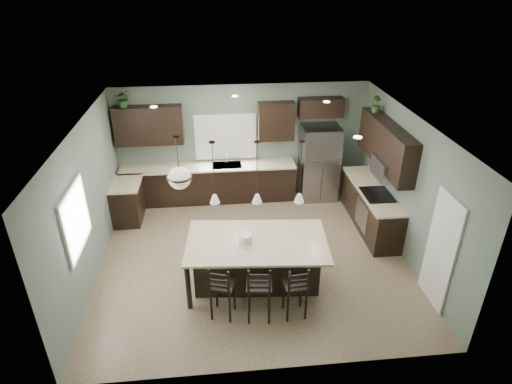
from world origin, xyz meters
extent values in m
plane|color=#9E8466|center=(0.00, 0.00, 0.00)|extent=(6.00, 6.00, 0.00)
cube|color=white|center=(2.98, -1.55, 1.02)|extent=(0.04, 0.82, 2.04)
cube|color=white|center=(-0.40, 2.73, 1.55)|extent=(1.35, 0.02, 1.00)
cube|color=white|center=(-2.98, -0.80, 1.55)|extent=(0.02, 1.10, 1.00)
cube|color=black|center=(-2.70, 1.70, 0.45)|extent=(0.60, 0.90, 0.90)
cube|color=beige|center=(-2.68, 1.70, 0.92)|extent=(0.66, 0.96, 0.04)
cube|color=black|center=(-0.85, 2.45, 0.45)|extent=(4.20, 0.60, 0.90)
cube|color=beige|center=(-0.85, 2.43, 0.92)|extent=(4.20, 0.66, 0.04)
cube|color=gray|center=(-0.40, 2.43, 0.94)|extent=(0.70, 0.45, 0.01)
cylinder|color=silver|center=(-0.40, 2.40, 1.08)|extent=(0.02, 0.02, 0.28)
cube|color=black|center=(-2.15, 2.58, 1.95)|extent=(1.55, 0.34, 0.90)
cube|color=black|center=(0.80, 2.58, 1.95)|extent=(0.85, 0.34, 0.90)
cube|color=black|center=(1.85, 2.58, 2.25)|extent=(1.05, 0.34, 0.45)
cube|color=black|center=(2.70, 0.87, 0.45)|extent=(0.60, 2.35, 0.90)
cube|color=beige|center=(2.68, 0.87, 0.92)|extent=(0.66, 2.35, 0.04)
cube|color=black|center=(2.68, 0.60, 0.94)|extent=(0.58, 0.75, 0.02)
cube|color=gray|center=(2.40, 0.60, 0.45)|extent=(0.01, 0.72, 0.60)
cube|color=black|center=(2.83, 0.87, 1.95)|extent=(0.34, 2.35, 0.90)
cube|color=gray|center=(2.78, 0.60, 1.55)|extent=(0.40, 0.75, 0.40)
cube|color=gray|center=(1.85, 2.36, 0.93)|extent=(0.90, 0.74, 1.85)
cube|color=black|center=(-0.01, -0.82, 0.46)|extent=(2.57, 1.59, 0.92)
cylinder|color=silver|center=(-0.21, -0.80, 0.99)|extent=(0.24, 0.24, 0.14)
cube|color=black|center=(-0.65, -1.57, 0.53)|extent=(0.49, 0.49, 1.06)
cube|color=black|center=(-0.06, -1.68, 0.55)|extent=(0.45, 0.45, 1.11)
cube|color=black|center=(0.53, -1.68, 0.52)|extent=(0.41, 0.41, 1.04)
imported|color=#234920|center=(-2.63, 2.55, 2.60)|extent=(0.39, 0.35, 0.40)
imported|color=#355525|center=(2.80, 1.62, 2.58)|extent=(0.25, 0.25, 0.36)
plane|color=slate|center=(0.00, 2.75, 1.40)|extent=(6.00, 0.00, 6.00)
plane|color=slate|center=(0.00, -2.75, 1.40)|extent=(6.00, 0.00, 6.00)
plane|color=slate|center=(-3.00, 0.00, 1.40)|extent=(0.00, 5.50, 5.50)
plane|color=slate|center=(3.00, 0.00, 1.40)|extent=(0.00, 5.50, 5.50)
plane|color=white|center=(0.00, 0.00, 2.80)|extent=(6.00, 6.00, 0.00)
camera|label=1|loc=(-0.65, -6.99, 5.20)|focal=30.00mm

